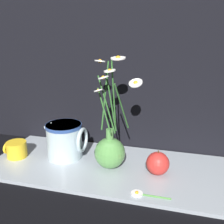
% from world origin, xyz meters
% --- Properties ---
extents(ground_plane, '(6.00, 6.00, 0.00)m').
position_xyz_m(ground_plane, '(0.00, 0.00, 0.00)').
color(ground_plane, black).
extents(shelf, '(0.89, 0.35, 0.01)m').
position_xyz_m(shelf, '(0.00, 0.00, 0.01)').
color(shelf, '#9EA8B2').
rests_on(shelf, ground_plane).
extents(backdrop_wall, '(1.39, 0.02, 1.10)m').
position_xyz_m(backdrop_wall, '(0.00, 0.19, 0.55)').
color(backdrop_wall, black).
rests_on(backdrop_wall, ground_plane).
extents(vase_with_flowers, '(0.17, 0.13, 0.39)m').
position_xyz_m(vase_with_flowers, '(-0.01, -0.01, 0.08)').
color(vase_with_flowers, '#59994C').
rests_on(vase_with_flowers, shelf).
extents(yellow_mug, '(0.09, 0.08, 0.06)m').
position_xyz_m(yellow_mug, '(-0.38, -0.02, 0.04)').
color(yellow_mug, yellow).
rests_on(yellow_mug, shelf).
extents(ceramic_pitcher, '(0.16, 0.13, 0.15)m').
position_xyz_m(ceramic_pitcher, '(-0.19, 0.03, 0.08)').
color(ceramic_pitcher, silver).
rests_on(ceramic_pitcher, shelf).
extents(orange_fruit, '(0.08, 0.08, 0.09)m').
position_xyz_m(orange_fruit, '(0.16, -0.01, 0.05)').
color(orange_fruit, red).
rests_on(orange_fruit, shelf).
extents(loose_daisy, '(0.12, 0.04, 0.01)m').
position_xyz_m(loose_daisy, '(0.12, -0.14, 0.02)').
color(loose_daisy, '#4C8E3D').
rests_on(loose_daisy, shelf).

